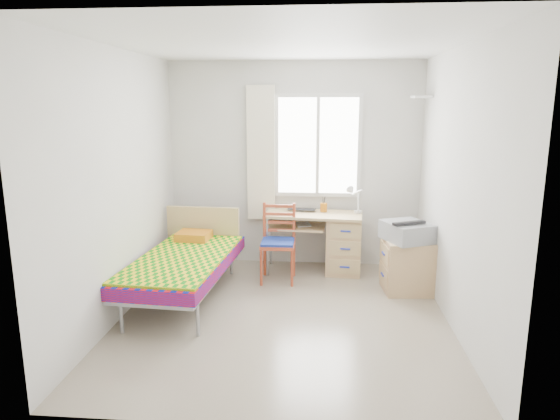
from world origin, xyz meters
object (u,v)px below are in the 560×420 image
Objects in this scene: bed at (185,261)px; printer at (407,231)px; chair at (279,238)px; cabinet at (408,266)px; desk at (338,240)px.

printer is (2.40, 0.36, 0.30)m from bed.
cabinet is at bearing -10.20° from chair.
desk is 1.95× the size of printer.
cabinet is at bearing -33.55° from desk.
bed is at bearing -146.88° from chair.
cabinet is (2.44, 0.38, -0.11)m from bed.
printer is (-0.04, -0.02, 0.40)m from cabinet.
chair is (0.96, 0.64, 0.11)m from bed.
cabinet is at bearing 7.15° from printer.
bed is 3.33× the size of cabinet.
bed reaches higher than printer.
desk is 1.33× the size of chair.
cabinet is 0.41m from printer.
desk is 1.00m from printer.
bed is 2.47m from cabinet.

